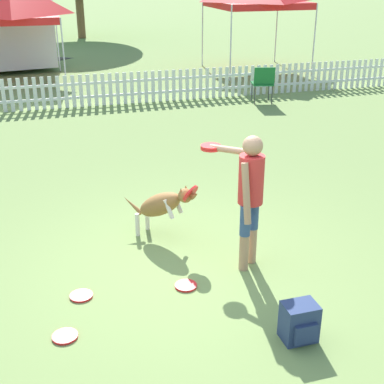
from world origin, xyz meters
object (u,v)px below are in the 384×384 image
(frisbee_near_handler, at_px, (186,286))
(frisbee_midfield, at_px, (81,296))
(frisbee_near_dog, at_px, (65,336))
(handler_person, at_px, (248,187))
(backpack_on_grass, at_px, (300,322))
(folding_chair_center, at_px, (263,81))
(canopy_tent_main, at_px, (10,0))
(leaping_dog, at_px, (162,204))

(frisbee_near_handler, height_order, frisbee_midfield, same)
(frisbee_near_dog, bearing_deg, handler_person, 19.71)
(backpack_on_grass, bearing_deg, frisbee_near_handler, 123.53)
(handler_person, bearing_deg, frisbee_midfield, 143.49)
(folding_chair_center, bearing_deg, handler_person, 78.39)
(backpack_on_grass, xyz_separation_m, canopy_tent_main, (-2.45, 13.45, 2.11))
(frisbee_near_handler, xyz_separation_m, frisbee_near_dog, (-1.33, -0.50, 0.00))
(folding_chair_center, height_order, canopy_tent_main, canopy_tent_main)
(backpack_on_grass, bearing_deg, frisbee_near_dog, 162.75)
(frisbee_midfield, height_order, canopy_tent_main, canopy_tent_main)
(handler_person, bearing_deg, frisbee_near_handler, 157.73)
(frisbee_near_handler, xyz_separation_m, folding_chair_center, (4.18, 7.53, 0.54))
(leaping_dog, bearing_deg, canopy_tent_main, -121.59)
(frisbee_near_dog, height_order, canopy_tent_main, canopy_tent_main)
(handler_person, bearing_deg, frisbee_near_dog, 159.38)
(folding_chair_center, xyz_separation_m, canopy_tent_main, (-5.87, 4.77, 1.74))
(leaping_dog, bearing_deg, frisbee_midfield, 1.54)
(leaping_dog, distance_m, frisbee_midfield, 1.60)
(frisbee_near_dog, height_order, frisbee_midfield, same)
(leaping_dog, bearing_deg, handler_person, 90.39)
(backpack_on_grass, bearing_deg, leaping_dog, 107.73)
(handler_person, distance_m, frisbee_near_dog, 2.45)
(leaping_dog, distance_m, canopy_tent_main, 11.42)
(leaping_dog, xyz_separation_m, canopy_tent_main, (-1.71, 11.14, 1.82))
(leaping_dog, bearing_deg, backpack_on_grass, 67.41)
(frisbee_near_handler, height_order, folding_chair_center, folding_chair_center)
(handler_person, xyz_separation_m, frisbee_near_handler, (-0.79, -0.26, -0.97))
(handler_person, distance_m, frisbee_midfield, 2.14)
(frisbee_midfield, bearing_deg, handler_person, 3.82)
(canopy_tent_main, bearing_deg, backpack_on_grass, -79.67)
(frisbee_near_handler, relative_size, backpack_on_grass, 0.64)
(leaping_dog, relative_size, folding_chair_center, 1.04)
(frisbee_midfield, xyz_separation_m, canopy_tent_main, (-0.57, 12.16, 2.29))
(folding_chair_center, bearing_deg, frisbee_near_dog, 68.92)
(folding_chair_center, bearing_deg, leaping_dog, 70.28)
(handler_person, relative_size, folding_chair_center, 1.70)
(frisbee_midfield, relative_size, canopy_tent_main, 0.08)
(handler_person, relative_size, frisbee_midfield, 6.49)
(backpack_on_grass, distance_m, folding_chair_center, 9.34)
(backpack_on_grass, bearing_deg, handler_person, 88.70)
(handler_person, height_order, canopy_tent_main, canopy_tent_main)
(frisbee_near_dog, height_order, backpack_on_grass, backpack_on_grass)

